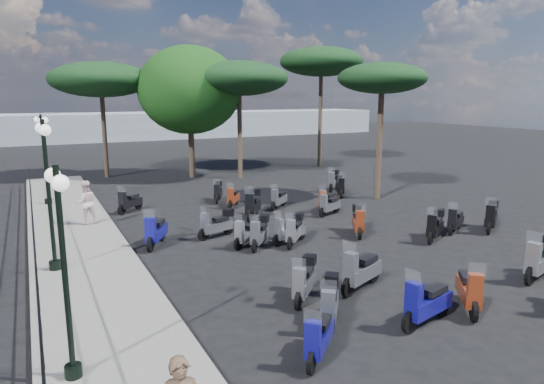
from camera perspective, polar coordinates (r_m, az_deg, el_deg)
name	(u,v)px	position (r m, az deg, el deg)	size (l,w,h in m)	color
ground	(293,247)	(16.50, 2.50, -6.43)	(120.00, 120.00, 0.00)	black
sidewalk	(79,247)	(17.46, -21.78, -5.99)	(3.00, 30.00, 0.15)	slate
railing	(33,229)	(17.00, -26.28, -3.93)	(0.04, 26.04, 1.10)	black
lamp_post_0	(64,260)	(8.91, -23.31, -7.41)	(0.33, 1.11, 3.78)	black
lamp_post_1	(48,186)	(14.70, -24.85, 0.66)	(0.37, 1.25, 4.25)	black
lamp_post_2	(44,153)	(24.10, -25.24, 4.14)	(0.57, 1.15, 4.06)	black
pedestrian_far	(86,202)	(19.87, -21.09, -1.16)	(0.82, 0.64, 1.69)	silver
scooter_0	(319,338)	(9.77, 5.50, -16.75)	(1.20, 1.17, 1.26)	black
scooter_1	(330,304)	(11.05, 6.79, -13.01)	(1.12, 1.38, 1.30)	black
scooter_2	(247,234)	(16.43, -2.93, -4.94)	(1.37, 0.93, 1.24)	black
scooter_3	(259,233)	(16.31, -1.49, -4.87)	(1.16, 1.31, 1.28)	black
scooter_4	(156,232)	(16.83, -13.51, -4.60)	(1.06, 1.61, 1.44)	black
scooter_5	(130,202)	(22.02, -16.42, -1.18)	(1.26, 1.11, 1.26)	black
scooter_6	(426,304)	(11.51, 17.71, -12.42)	(1.77, 0.71, 1.43)	black
scooter_7	(361,271)	(13.03, 10.41, -9.18)	(1.73, 0.92, 1.45)	black
scooter_8	(304,281)	(12.26, 3.81, -10.43)	(1.24, 1.28, 1.29)	black
scooter_9	(289,232)	(16.69, 1.95, -4.68)	(1.52, 0.65, 1.23)	black
scooter_10	(216,225)	(17.50, -6.55, -3.84)	(1.53, 0.72, 1.25)	black
scooter_11	(233,198)	(22.22, -4.59, -0.69)	(0.99, 1.26, 1.20)	black
scooter_13	(469,291)	(12.56, 22.19, -10.74)	(1.16, 1.46, 1.40)	black
scooter_14	(294,231)	(16.60, 2.64, -4.59)	(1.20, 1.26, 1.27)	black
scooter_15	(329,205)	(20.75, 6.77, -1.59)	(1.43, 0.78, 1.21)	black
scooter_16	(253,205)	(20.10, -2.26, -1.54)	(1.26, 1.58, 1.47)	black
scooter_17	(218,192)	(23.37, -6.37, -0.05)	(0.84, 1.39, 1.19)	black
scooter_19	(541,259)	(15.44, 29.08, -6.95)	(1.84, 0.79, 1.49)	black
scooter_20	(435,227)	(17.99, 18.61, -3.87)	(1.46, 1.05, 1.32)	black
scooter_21	(358,222)	(17.97, 10.10, -3.46)	(1.01, 1.49, 1.32)	black
scooter_22	(327,201)	(21.54, 6.49, -1.09)	(1.36, 0.91, 1.22)	black
scooter_23	(279,199)	(21.82, 0.78, -0.87)	(1.24, 1.04, 1.21)	black
scooter_26	(491,217)	(20.03, 24.39, -2.69)	(1.53, 1.15, 1.40)	black
scooter_27	(455,221)	(19.29, 20.76, -3.21)	(1.41, 0.89, 1.24)	black
scooter_28	(340,187)	(24.71, 7.98, 0.63)	(0.95, 1.50, 1.30)	black
scooter_29	(333,181)	(26.19, 7.24, 1.30)	(1.33, 1.32, 1.36)	black
broadleaf_tree	(190,90)	(30.29, -9.66, 11.73)	(6.24, 6.24, 7.99)	#38281E
pine_0	(239,79)	(29.60, -3.89, 13.17)	(5.92, 5.92, 7.05)	#38281E
pine_1	(321,62)	(34.89, 5.82, 14.98)	(5.84, 5.84, 8.34)	#38281E
pine_2	(101,80)	(31.56, -19.50, 12.33)	(6.07, 6.07, 7.01)	#38281E
pine_3	(382,79)	(24.08, 12.83, 12.83)	(4.23, 4.23, 6.57)	#38281E
distant_hills	(102,127)	(59.30, -19.39, 7.27)	(70.00, 8.00, 3.00)	gray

